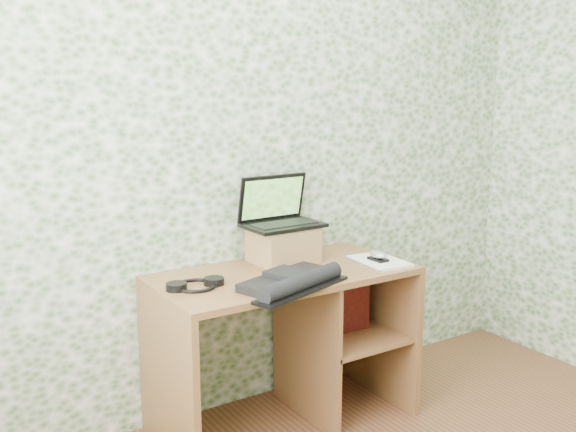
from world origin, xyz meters
TOP-DOWN VIEW (x-y plane):
  - wall_back at (0.00, 1.75)m, footprint 3.50×0.00m
  - desk at (0.08, 1.47)m, footprint 1.20×0.60m
  - riser at (0.09, 1.58)m, footprint 0.29×0.25m
  - laptop at (0.09, 1.62)m, footprint 0.37×0.26m
  - keyboard at (-0.09, 1.22)m, footprint 0.53×0.41m
  - headphones at (-0.44, 1.44)m, footprint 0.25×0.20m
  - notepad at (0.47, 1.32)m, footprint 0.23×0.30m
  - mouse at (0.46, 1.32)m, footprint 0.07×0.11m
  - pen at (0.50, 1.37)m, footprint 0.06×0.11m
  - red_box at (0.34, 1.44)m, footprint 0.27×0.09m

SIDE VIEW (x-z plane):
  - desk at x=0.08m, z-range 0.11..0.86m
  - red_box at x=0.34m, z-range 0.39..0.71m
  - notepad at x=0.47m, z-range 0.75..0.76m
  - headphones at x=-0.44m, z-range 0.75..0.78m
  - pen at x=0.50m, z-range 0.76..0.77m
  - keyboard at x=-0.09m, z-range 0.74..0.81m
  - mouse at x=0.46m, z-range 0.76..0.80m
  - riser at x=0.09m, z-range 0.75..0.92m
  - laptop at x=0.09m, z-range 0.86..1.10m
  - wall_back at x=0.00m, z-range -0.45..3.05m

